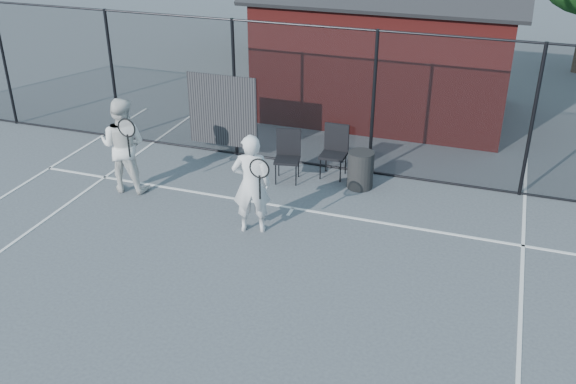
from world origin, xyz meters
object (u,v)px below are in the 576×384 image
(clubhouse, at_px, (388,50))
(player_front, at_px, (251,184))
(chair_left, at_px, (333,153))
(chair_right, at_px, (287,158))
(player_back, at_px, (123,145))
(waste_bin, at_px, (360,170))

(clubhouse, xyz_separation_m, player_front, (-0.92, -6.99, -0.70))
(chair_left, height_order, chair_right, chair_left)
(chair_right, bearing_deg, player_front, -98.99)
(chair_right, bearing_deg, player_back, -165.27)
(clubhouse, bearing_deg, waste_bin, -84.32)
(player_front, distance_m, waste_bin, 2.72)
(clubhouse, xyz_separation_m, chair_right, (-1.00, -4.90, -1.09))
(chair_left, distance_m, waste_bin, 0.73)
(player_back, height_order, chair_right, player_back)
(player_front, bearing_deg, chair_left, 73.94)
(clubhouse, height_order, chair_right, clubhouse)
(player_back, distance_m, chair_right, 3.21)
(clubhouse, distance_m, player_front, 7.08)
(clubhouse, height_order, player_back, clubhouse)
(player_back, relative_size, waste_bin, 2.49)
(clubhouse, bearing_deg, chair_right, -101.53)
(player_front, xyz_separation_m, player_back, (-2.94, 0.70, 0.04))
(chair_right, relative_size, waste_bin, 1.36)
(chair_left, xyz_separation_m, chair_right, (-0.82, -0.50, -0.02))
(clubhouse, bearing_deg, chair_left, -92.28)
(chair_left, relative_size, waste_bin, 1.40)
(player_back, bearing_deg, chair_left, 27.15)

